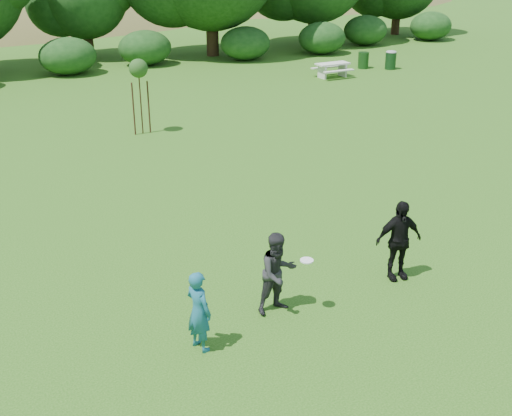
{
  "coord_description": "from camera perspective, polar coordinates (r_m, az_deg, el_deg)",
  "views": [
    {
      "loc": [
        -6.47,
        -9.39,
        7.12
      ],
      "look_at": [
        0.0,
        3.0,
        1.1
      ],
      "focal_mm": 45.0,
      "sensor_mm": 36.0,
      "label": 1
    }
  ],
  "objects": [
    {
      "name": "player_grey",
      "position": [
        12.87,
        1.96,
        -5.8
      ],
      "size": [
        0.88,
        0.71,
        1.73
      ],
      "primitive_type": "imported",
      "rotation": [
        0.0,
        0.0,
        0.06
      ],
      "color": "#28272A",
      "rests_on": "ground"
    },
    {
      "name": "ground",
      "position": [
        13.45,
        6.0,
        -8.82
      ],
      "size": [
        120.0,
        120.0,
        0.0
      ],
      "primitive_type": "plane",
      "color": "#19470C",
      "rests_on": "ground"
    },
    {
      "name": "player_black",
      "position": [
        14.39,
        12.55,
        -2.82
      ],
      "size": [
        1.15,
        0.64,
        1.85
      ],
      "primitive_type": "imported",
      "rotation": [
        0.0,
        0.0,
        -0.18
      ],
      "color": "black",
      "rests_on": "ground"
    },
    {
      "name": "trash_can_near",
      "position": [
        37.76,
        9.52,
        12.82
      ],
      "size": [
        0.6,
        0.6,
        0.9
      ],
      "primitive_type": "cylinder",
      "color": "#173C15",
      "rests_on": "ground"
    },
    {
      "name": "picnic_table",
      "position": [
        35.06,
        6.81,
        12.29
      ],
      "size": [
        1.8,
        1.48,
        0.76
      ],
      "color": "beige",
      "rests_on": "ground"
    },
    {
      "name": "player_teal",
      "position": [
        11.83,
        -5.11,
        -9.11
      ],
      "size": [
        0.54,
        0.67,
        1.6
      ],
      "primitive_type": "imported",
      "rotation": [
        0.0,
        0.0,
        1.88
      ],
      "color": "#195B74",
      "rests_on": "ground"
    },
    {
      "name": "sapling",
      "position": [
        24.64,
        -10.4,
        11.93
      ],
      "size": [
        0.7,
        0.7,
        2.85
      ],
      "color": "#392016",
      "rests_on": "ground"
    },
    {
      "name": "frisbee",
      "position": [
        12.69,
        4.54,
        -4.67
      ],
      "size": [
        0.27,
        0.27,
        0.03
      ],
      "color": "white",
      "rests_on": "ground"
    },
    {
      "name": "trash_can_lidded",
      "position": [
        37.78,
        11.88,
        12.79
      ],
      "size": [
        0.6,
        0.6,
        1.05
      ],
      "color": "#123316",
      "rests_on": "ground"
    }
  ]
}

